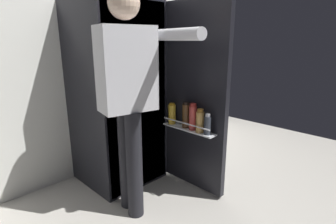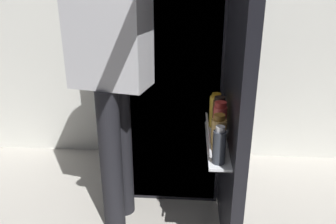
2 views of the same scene
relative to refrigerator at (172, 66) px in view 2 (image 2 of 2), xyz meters
The scene contains 3 objects.
kitchen_wall 0.57m from the refrigerator, 93.76° to the left, with size 4.40×0.10×2.40m, color silver.
refrigerator is the anchor object (origin of this frame).
person 0.56m from the refrigerator, 120.28° to the right, with size 0.54×0.75×1.65m.
Camera 2 is at (0.15, -1.56, 1.31)m, focal length 35.41 mm.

